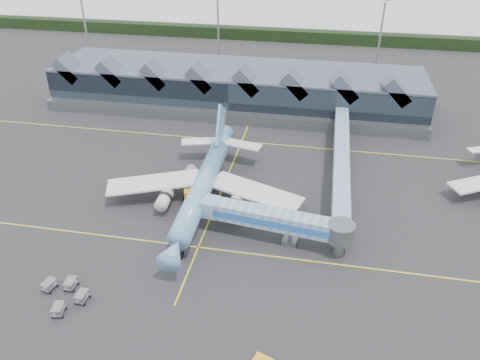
# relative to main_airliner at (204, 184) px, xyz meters

# --- Properties ---
(ground) EXTENTS (260.00, 260.00, 0.00)m
(ground) POSITION_rel_main_airliner_xyz_m (2.08, -3.97, -3.75)
(ground) COLOR #2B2B2D
(ground) RESTS_ON ground
(taxi_stripes) EXTENTS (120.00, 60.00, 0.01)m
(taxi_stripes) POSITION_rel_main_airliner_xyz_m (2.08, 6.03, -3.74)
(taxi_stripes) COLOR yellow
(taxi_stripes) RESTS_ON ground
(tree_line_far) EXTENTS (260.00, 4.00, 4.00)m
(tree_line_far) POSITION_rel_main_airliner_xyz_m (2.08, 106.03, -1.75)
(tree_line_far) COLOR black
(tree_line_far) RESTS_ON ground
(terminal) EXTENTS (90.00, 22.25, 12.52)m
(terminal) POSITION_rel_main_airliner_xyz_m (-2.99, 43.38, 1.13)
(terminal) COLOR black
(terminal) RESTS_ON ground
(light_masts) EXTENTS (132.40, 42.56, 22.45)m
(light_masts) POSITION_rel_main_airliner_xyz_m (23.08, 58.83, 8.74)
(light_masts) COLOR gray
(light_masts) RESTS_ON ground
(main_airliner) EXTENTS (34.54, 39.64, 12.75)m
(main_airliner) POSITION_rel_main_airliner_xyz_m (0.00, 0.00, 0.00)
(main_airliner) COLOR #678ED1
(main_airliner) RESTS_ON ground
(jet_bridge) EXTENTS (23.41, 6.36, 5.51)m
(jet_bridge) POSITION_rel_main_airliner_xyz_m (14.64, -8.43, 0.11)
(jet_bridge) COLOR #6B8CB3
(jet_bridge) RESTS_ON ground
(fuel_truck) EXTENTS (4.96, 9.97, 3.34)m
(fuel_truck) POSITION_rel_main_airliner_xyz_m (-3.05, 2.78, -1.87)
(fuel_truck) COLOR black
(fuel_truck) RESTS_ON ground
(baggage_carts) EXTENTS (6.91, 6.64, 1.38)m
(baggage_carts) POSITION_rel_main_airliner_xyz_m (-12.48, -25.26, -2.97)
(baggage_carts) COLOR gray
(baggage_carts) RESTS_ON ground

